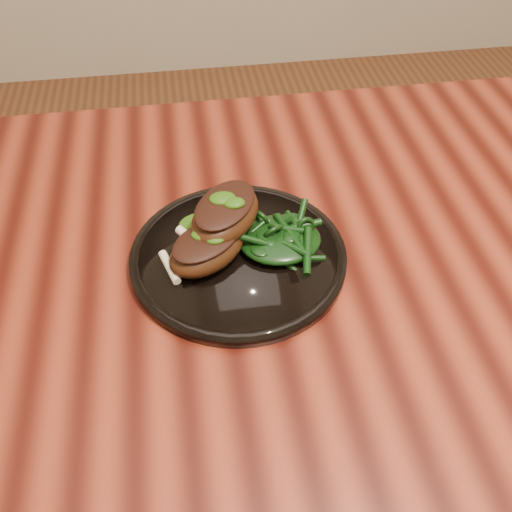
{
  "coord_description": "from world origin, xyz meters",
  "views": [
    {
      "loc": [
        -0.37,
        -0.52,
        1.28
      ],
      "look_at": [
        -0.29,
        -0.03,
        0.78
      ],
      "focal_mm": 40.0,
      "sensor_mm": 36.0,
      "label": 1
    }
  ],
  "objects_px": {
    "desk": "(449,273)",
    "lamb_chop_front": "(206,248)",
    "plate": "(238,256)",
    "greens_heap": "(280,235)"
  },
  "relations": [
    {
      "from": "desk",
      "to": "plate",
      "type": "distance_m",
      "value": 0.33
    },
    {
      "from": "plate",
      "to": "greens_heap",
      "type": "xyz_separation_m",
      "value": [
        0.05,
        0.0,
        0.02
      ]
    },
    {
      "from": "desk",
      "to": "lamb_chop_front",
      "type": "xyz_separation_m",
      "value": [
        -0.35,
        -0.02,
        0.12
      ]
    },
    {
      "from": "lamb_chop_front",
      "to": "greens_heap",
      "type": "xyz_separation_m",
      "value": [
        0.1,
        0.02,
        -0.01
      ]
    },
    {
      "from": "lamb_chop_front",
      "to": "plate",
      "type": "bearing_deg",
      "value": 14.1
    },
    {
      "from": "plate",
      "to": "desk",
      "type": "bearing_deg",
      "value": 1.7
    },
    {
      "from": "desk",
      "to": "plate",
      "type": "height_order",
      "value": "plate"
    },
    {
      "from": "lamb_chop_front",
      "to": "greens_heap",
      "type": "bearing_deg",
      "value": 9.04
    },
    {
      "from": "plate",
      "to": "lamb_chop_front",
      "type": "distance_m",
      "value": 0.05
    },
    {
      "from": "greens_heap",
      "to": "lamb_chop_front",
      "type": "bearing_deg",
      "value": -170.96
    }
  ]
}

